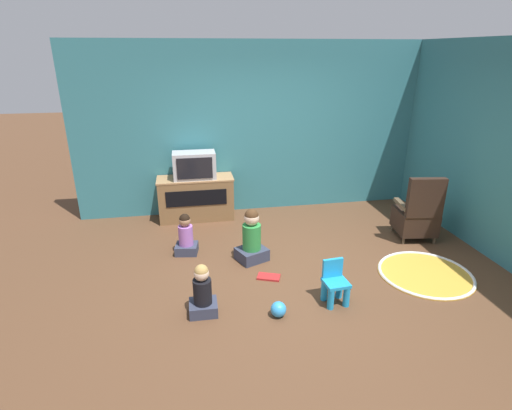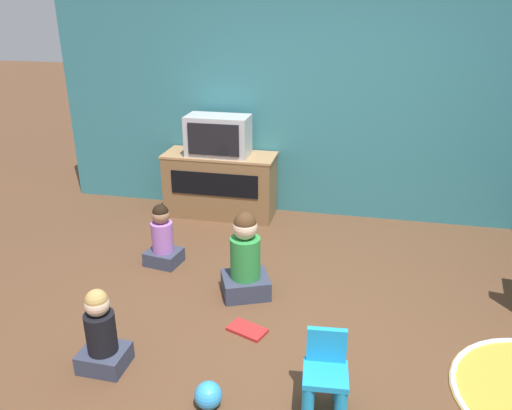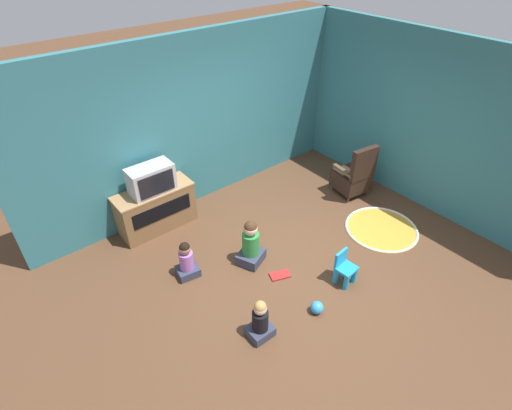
{
  "view_description": "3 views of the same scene",
  "coord_description": "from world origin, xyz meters",
  "px_view_note": "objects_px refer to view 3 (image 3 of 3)",
  "views": [
    {
      "loc": [
        -1.25,
        -4.22,
        2.58
      ],
      "look_at": [
        -0.42,
        0.37,
        0.76
      ],
      "focal_mm": 28.0,
      "sensor_mm": 36.0,
      "label": 1
    },
    {
      "loc": [
        0.34,
        -3.02,
        2.2
      ],
      "look_at": [
        -0.39,
        0.31,
        0.81
      ],
      "focal_mm": 35.0,
      "sensor_mm": 36.0,
      "label": 2
    },
    {
      "loc": [
        -3.04,
        -2.9,
        4.04
      ],
      "look_at": [
        -0.33,
        0.43,
        0.89
      ],
      "focal_mm": 28.0,
      "sensor_mm": 36.0,
      "label": 3
    }
  ],
  "objects_px": {
    "black_armchair": "(354,176)",
    "book": "(280,275)",
    "television": "(151,179)",
    "child_watching_center": "(260,321)",
    "toy_ball": "(317,308)",
    "child_watching_left": "(251,245)",
    "tv_cabinet": "(156,208)",
    "child_watching_right": "(187,261)",
    "yellow_kid_chair": "(345,270)"
  },
  "relations": [
    {
      "from": "black_armchair",
      "to": "book",
      "type": "height_order",
      "value": "black_armchair"
    },
    {
      "from": "child_watching_left",
      "to": "yellow_kid_chair",
      "type": "bearing_deg",
      "value": -79.42
    },
    {
      "from": "black_armchair",
      "to": "child_watching_center",
      "type": "relative_size",
      "value": 1.71
    },
    {
      "from": "child_watching_left",
      "to": "child_watching_center",
      "type": "height_order",
      "value": "child_watching_left"
    },
    {
      "from": "child_watching_left",
      "to": "child_watching_center",
      "type": "bearing_deg",
      "value": -146.75
    },
    {
      "from": "child_watching_right",
      "to": "book",
      "type": "relative_size",
      "value": 1.85
    },
    {
      "from": "yellow_kid_chair",
      "to": "toy_ball",
      "type": "xyz_separation_m",
      "value": [
        -0.66,
        -0.14,
        -0.13
      ]
    },
    {
      "from": "yellow_kid_chair",
      "to": "child_watching_left",
      "type": "distance_m",
      "value": 1.31
    },
    {
      "from": "toy_ball",
      "to": "child_watching_left",
      "type": "bearing_deg",
      "value": 93.32
    },
    {
      "from": "child_watching_center",
      "to": "child_watching_right",
      "type": "bearing_deg",
      "value": 97.07
    },
    {
      "from": "tv_cabinet",
      "to": "toy_ball",
      "type": "distance_m",
      "value": 2.88
    },
    {
      "from": "tv_cabinet",
      "to": "black_armchair",
      "type": "xyz_separation_m",
      "value": [
        3.09,
        -1.34,
        0.01
      ]
    },
    {
      "from": "tv_cabinet",
      "to": "child_watching_right",
      "type": "xyz_separation_m",
      "value": [
        -0.19,
        -1.2,
        -0.11
      ]
    },
    {
      "from": "child_watching_center",
      "to": "toy_ball",
      "type": "height_order",
      "value": "child_watching_center"
    },
    {
      "from": "tv_cabinet",
      "to": "child_watching_right",
      "type": "relative_size",
      "value": 2.09
    },
    {
      "from": "television",
      "to": "child_watching_right",
      "type": "height_order",
      "value": "television"
    },
    {
      "from": "television",
      "to": "child_watching_right",
      "type": "distance_m",
      "value": 1.36
    },
    {
      "from": "tv_cabinet",
      "to": "yellow_kid_chair",
      "type": "height_order",
      "value": "tv_cabinet"
    },
    {
      "from": "television",
      "to": "toy_ball",
      "type": "xyz_separation_m",
      "value": [
        0.72,
        -2.74,
        -0.82
      ]
    },
    {
      "from": "tv_cabinet",
      "to": "yellow_kid_chair",
      "type": "relative_size",
      "value": 2.48
    },
    {
      "from": "black_armchair",
      "to": "toy_ball",
      "type": "distance_m",
      "value": 2.79
    },
    {
      "from": "tv_cabinet",
      "to": "yellow_kid_chair",
      "type": "bearing_deg",
      "value": -62.37
    },
    {
      "from": "black_armchair",
      "to": "child_watching_left",
      "type": "relative_size",
      "value": 1.36
    },
    {
      "from": "child_watching_right",
      "to": "yellow_kid_chair",
      "type": "bearing_deg",
      "value": -33.18
    },
    {
      "from": "toy_ball",
      "to": "child_watching_center",
      "type": "bearing_deg",
      "value": 165.94
    },
    {
      "from": "toy_ball",
      "to": "book",
      "type": "height_order",
      "value": "toy_ball"
    },
    {
      "from": "black_armchair",
      "to": "yellow_kid_chair",
      "type": "xyz_separation_m",
      "value": [
        -1.72,
        -1.29,
        -0.16
      ]
    },
    {
      "from": "toy_ball",
      "to": "child_watching_right",
      "type": "bearing_deg",
      "value": 120.12
    },
    {
      "from": "child_watching_center",
      "to": "toy_ball",
      "type": "distance_m",
      "value": 0.8
    },
    {
      "from": "child_watching_left",
      "to": "book",
      "type": "height_order",
      "value": "child_watching_left"
    },
    {
      "from": "book",
      "to": "tv_cabinet",
      "type": "bearing_deg",
      "value": -48.03
    },
    {
      "from": "television",
      "to": "child_watching_right",
      "type": "bearing_deg",
      "value": -99.19
    },
    {
      "from": "child_watching_right",
      "to": "toy_ball",
      "type": "xyz_separation_m",
      "value": [
        0.91,
        -1.57,
        -0.17
      ]
    },
    {
      "from": "child_watching_center",
      "to": "book",
      "type": "height_order",
      "value": "child_watching_center"
    },
    {
      "from": "child_watching_left",
      "to": "child_watching_right",
      "type": "height_order",
      "value": "child_watching_left"
    },
    {
      "from": "tv_cabinet",
      "to": "toy_ball",
      "type": "height_order",
      "value": "tv_cabinet"
    },
    {
      "from": "television",
      "to": "child_watching_center",
      "type": "height_order",
      "value": "television"
    },
    {
      "from": "tv_cabinet",
      "to": "child_watching_left",
      "type": "xyz_separation_m",
      "value": [
        0.65,
        -1.54,
        -0.05
      ]
    },
    {
      "from": "black_armchair",
      "to": "toy_ball",
      "type": "bearing_deg",
      "value": 39.54
    },
    {
      "from": "television",
      "to": "child_watching_left",
      "type": "distance_m",
      "value": 1.75
    },
    {
      "from": "television",
      "to": "child_watching_center",
      "type": "relative_size",
      "value": 1.15
    },
    {
      "from": "child_watching_left",
      "to": "toy_ball",
      "type": "height_order",
      "value": "child_watching_left"
    },
    {
      "from": "television",
      "to": "black_armchair",
      "type": "bearing_deg",
      "value": -22.87
    },
    {
      "from": "television",
      "to": "tv_cabinet",
      "type": "bearing_deg",
      "value": 90.0
    },
    {
      "from": "tv_cabinet",
      "to": "book",
      "type": "relative_size",
      "value": 3.88
    },
    {
      "from": "black_armchair",
      "to": "child_watching_center",
      "type": "distance_m",
      "value": 3.37
    },
    {
      "from": "tv_cabinet",
      "to": "child_watching_left",
      "type": "height_order",
      "value": "child_watching_left"
    },
    {
      "from": "black_armchair",
      "to": "child_watching_right",
      "type": "xyz_separation_m",
      "value": [
        -3.28,
        0.13,
        -0.12
      ]
    },
    {
      "from": "child_watching_right",
      "to": "book",
      "type": "bearing_deg",
      "value": -31.22
    },
    {
      "from": "child_watching_left",
      "to": "book",
      "type": "distance_m",
      "value": 0.58
    }
  ]
}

